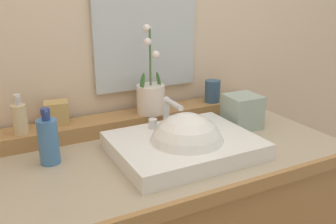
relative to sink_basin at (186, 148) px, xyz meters
name	(u,v)px	position (x,y,z in m)	size (l,w,h in m)	color
back_ledge	(132,120)	(-0.07, 0.33, 0.01)	(1.21, 0.12, 0.06)	#A57644
sink_basin	(186,148)	(0.00, 0.00, 0.00)	(0.48, 0.38, 0.28)	white
potted_plant	(151,95)	(0.01, 0.30, 0.11)	(0.11, 0.11, 0.35)	silver
soap_dispenser	(20,118)	(-0.49, 0.31, 0.09)	(0.05, 0.05, 0.14)	beige
tumbler_cup	(212,91)	(0.32, 0.31, 0.09)	(0.07, 0.07, 0.10)	#33516E
trinket_box	(57,113)	(-0.35, 0.35, 0.08)	(0.09, 0.07, 0.09)	tan
lotion_bottle	(48,140)	(-0.42, 0.15, 0.06)	(0.06, 0.07, 0.19)	teal
tissue_box	(242,111)	(0.34, 0.12, 0.05)	(0.13, 0.13, 0.13)	#95A99C
mirror	(146,31)	(0.04, 0.40, 0.35)	(0.45, 0.02, 0.47)	silver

